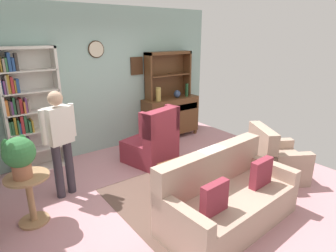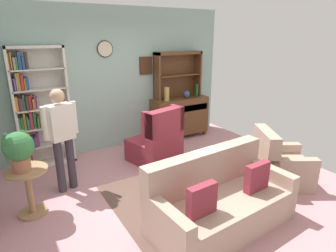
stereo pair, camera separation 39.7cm
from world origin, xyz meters
TOP-DOWN VIEW (x-y plane):
  - ground_plane at (0.00, 0.00)m, footprint 5.40×4.60m
  - wall_back at (0.00, 2.13)m, footprint 5.00×0.09m
  - area_rug at (0.20, -0.30)m, footprint 2.30×1.92m
  - bookshelf at (-1.49, 1.94)m, footprint 0.90×0.30m
  - sideboard at (1.41, 1.86)m, footprint 1.30×0.45m
  - sideboard_hutch at (1.41, 1.97)m, footprint 1.10×0.26m
  - vase_tall at (1.02, 1.78)m, footprint 0.11×0.11m
  - vase_round at (1.54, 1.79)m, footprint 0.15×0.15m
  - bottle_wine at (1.80, 1.77)m, footprint 0.07×0.07m
  - couch_floral at (0.09, -1.04)m, footprint 1.85×0.96m
  - armchair_floral at (1.60, -0.73)m, footprint 1.05×1.04m
  - wingback_chair at (0.32, 0.95)m, footprint 0.95×0.97m
  - plant_stand at (-1.88, 0.40)m, footprint 0.52×0.52m
  - potted_plant_large at (-1.92, 0.38)m, footprint 0.37×0.37m
  - person_reading at (-1.33, 0.81)m, footprint 0.52×0.28m
  - coffee_table at (0.23, -0.12)m, footprint 0.80×0.50m
  - book_stack at (0.25, -0.20)m, footprint 0.16×0.16m

SIDE VIEW (x-z plane):
  - ground_plane at x=0.00m, z-range -0.02..0.00m
  - area_rug at x=0.20m, z-range 0.00..0.01m
  - armchair_floral at x=1.60m, z-range -0.15..0.73m
  - couch_floral at x=0.09m, z-range -0.14..0.76m
  - coffee_table at x=0.23m, z-range 0.14..0.56m
  - wingback_chair at x=0.32m, z-range -0.14..0.91m
  - plant_stand at x=-1.88m, z-range 0.08..0.73m
  - book_stack at x=0.25m, z-range 0.42..0.50m
  - sideboard at x=1.41m, z-range 0.05..0.97m
  - person_reading at x=-1.33m, z-range 0.13..1.69m
  - potted_plant_large at x=-1.92m, z-range 0.70..1.20m
  - vase_round at x=1.54m, z-range 0.92..1.09m
  - bookshelf at x=-1.49m, z-range 0.01..2.11m
  - vase_tall at x=1.02m, z-range 0.92..1.21m
  - bottle_wine at x=1.80m, z-range 0.92..1.22m
  - wall_back at x=0.00m, z-range 0.00..2.80m
  - sideboard_hutch at x=1.41m, z-range 1.06..2.06m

